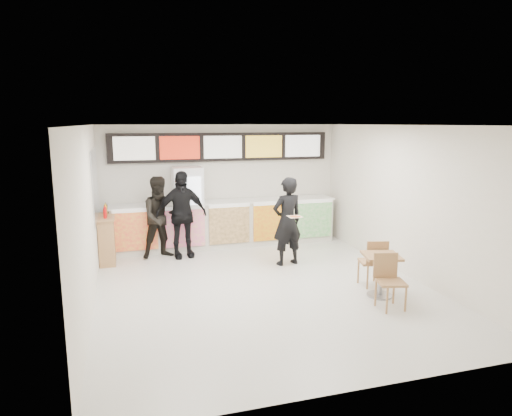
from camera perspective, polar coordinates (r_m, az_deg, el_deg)
name	(u,v)px	position (r m, az deg, el deg)	size (l,w,h in m)	color
floor	(263,287)	(8.68, 0.86, -9.91)	(7.00, 7.00, 0.00)	beige
ceiling	(263,125)	(8.13, 0.92, 10.31)	(7.00, 7.00, 0.00)	white
wall_back	(222,184)	(11.62, -4.25, 2.96)	(6.00, 6.00, 0.00)	silver
wall_left	(88,219)	(7.93, -20.29, -1.26)	(7.00, 7.00, 0.00)	silver
wall_right	(406,201)	(9.59, 18.27, 0.82)	(7.00, 7.00, 0.00)	silver
service_counter	(226,223)	(11.39, -3.75, -1.93)	(5.56, 0.77, 1.14)	silver
menu_board	(222,147)	(11.45, -4.22, 7.62)	(5.50, 0.14, 0.70)	black
drinks_fridge	(188,208)	(11.16, -8.48, -0.04)	(0.70, 0.67, 2.00)	white
mirror_panel	(95,184)	(10.31, -19.46, 2.80)	(0.01, 2.00, 1.50)	#B2B7BF
customer_main	(287,221)	(9.82, 3.92, -1.67)	(0.70, 0.46, 1.91)	black
customer_left	(161,217)	(10.55, -11.80, -1.15)	(0.91, 0.71, 1.86)	black
customer_mid	(181,214)	(10.47, -9.32, -0.80)	(1.17, 0.49, 1.99)	black
pizza_slice	(295,216)	(9.37, 4.89, -1.04)	(0.36, 0.36, 0.02)	beige
cafe_table	(381,268)	(8.40, 15.34, -7.19)	(0.79, 1.61, 0.91)	tan
condiment_ledge	(107,239)	(10.56, -18.13, -3.68)	(0.38, 0.93, 1.24)	tan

